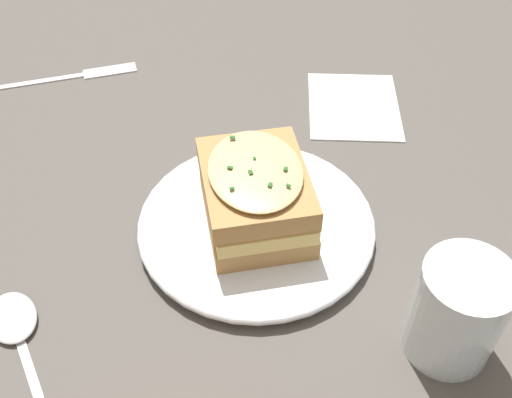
# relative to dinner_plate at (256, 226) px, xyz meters

# --- Properties ---
(ground_plane) EXTENTS (2.40, 2.40, 0.00)m
(ground_plane) POSITION_rel_dinner_plate_xyz_m (0.00, -0.03, -0.01)
(ground_plane) COLOR #514C47
(dinner_plate) EXTENTS (0.24, 0.24, 0.02)m
(dinner_plate) POSITION_rel_dinner_plate_xyz_m (0.00, 0.00, 0.00)
(dinner_plate) COLOR white
(dinner_plate) RESTS_ON ground_plane
(sandwich) EXTENTS (0.16, 0.14, 0.08)m
(sandwich) POSITION_rel_dinner_plate_xyz_m (0.00, 0.00, 0.04)
(sandwich) COLOR #B2844C
(sandwich) RESTS_ON dinner_plate
(water_glass) EXTENTS (0.08, 0.08, 0.10)m
(water_glass) POSITION_rel_dinner_plate_xyz_m (-0.10, -0.19, 0.04)
(water_glass) COLOR silver
(water_glass) RESTS_ON ground_plane
(fork) EXTENTS (0.10, 0.18, 0.00)m
(fork) POSITION_rel_dinner_plate_xyz_m (0.24, 0.28, -0.01)
(fork) COLOR silver
(fork) RESTS_ON ground_plane
(spoon) EXTENTS (0.15, 0.13, 0.01)m
(spoon) POSITION_rel_dinner_plate_xyz_m (-0.15, 0.19, -0.01)
(spoon) COLOR silver
(spoon) RESTS_ON ground_plane
(napkin) EXTENTS (0.15, 0.13, 0.00)m
(napkin) POSITION_rel_dinner_plate_xyz_m (0.23, -0.08, -0.01)
(napkin) COLOR white
(napkin) RESTS_ON ground_plane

